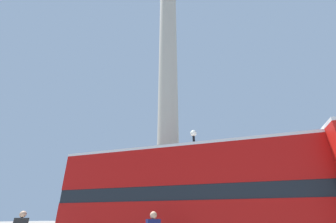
{
  "coord_description": "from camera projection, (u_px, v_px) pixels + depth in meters",
  "views": [
    {
      "loc": [
        4.53,
        -15.78,
        1.47
      ],
      "look_at": [
        0.0,
        0.0,
        9.27
      ],
      "focal_mm": 24.0,
      "sensor_mm": 36.0,
      "label": 1
    }
  ],
  "objects": [
    {
      "name": "bus_a",
      "position": [
        187.0,
        195.0,
        9.53
      ],
      "size": [
        11.16,
        3.2,
        4.26
      ],
      "rotation": [
        0.0,
        0.0,
        -0.04
      ],
      "color": "#A80F0C",
      "rests_on": "ground_plane"
    },
    {
      "name": "street_lamp",
      "position": [
        196.0,
        183.0,
        11.86
      ],
      "size": [
        0.37,
        0.37,
        6.11
      ],
      "color": "black",
      "rests_on": "ground_plane"
    },
    {
      "name": "equestrian_statue",
      "position": [
        327.0,
        215.0,
        14.76
      ],
      "size": [
        4.77,
        4.34,
        6.09
      ],
      "rotation": [
        0.0,
        0.0,
        -0.51
      ],
      "color": "#A39E8E",
      "rests_on": "ground_plane"
    },
    {
      "name": "monument_column",
      "position": [
        168.0,
        124.0,
        17.69
      ],
      "size": [
        5.65,
        5.65,
        25.65
      ],
      "color": "#A39E8E",
      "rests_on": "ground_plane"
    }
  ]
}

